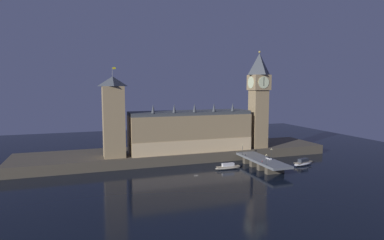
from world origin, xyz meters
TOP-DOWN VIEW (x-y plane):
  - ground_plane at (0.00, 0.00)m, footprint 400.00×400.00m
  - embankment at (0.00, 39.00)m, footprint 220.00×42.00m
  - parliament_hall at (6.78, 31.76)m, footprint 84.40×22.86m
  - clock_tower at (58.09, 27.00)m, footprint 13.47×13.58m
  - victoria_tower at (-45.62, 28.09)m, footprint 13.44×13.44m
  - bridge at (43.03, -5.00)m, footprint 13.72×46.00m
  - car_southbound_lead at (46.05, -7.57)m, footprint 1.93×4.24m
  - pedestrian_near_rail at (37.00, -14.56)m, footprint 0.38×0.38m
  - pedestrian_far_rail at (37.00, 6.43)m, footprint 0.38×0.38m
  - street_lamp_near at (36.60, -19.72)m, footprint 1.34×0.60m
  - street_lamp_mid at (49.47, -5.00)m, footprint 1.34×0.60m
  - street_lamp_far at (36.60, 9.72)m, footprint 1.34×0.60m
  - boat_upstream at (20.90, -1.12)m, footprint 17.33×3.76m
  - boat_downstream at (71.80, -8.00)m, footprint 17.27×8.67m

SIDE VIEW (x-z plane):
  - ground_plane at x=0.00m, z-range 0.00..0.00m
  - boat_upstream at x=20.90m, z-range -0.52..3.36m
  - boat_downstream at x=71.80m, z-range -0.61..3.91m
  - embankment at x=0.00m, z-range 0.00..6.56m
  - bridge at x=43.03m, z-range 0.96..6.71m
  - car_southbound_lead at x=46.05m, z-range 5.70..7.16m
  - pedestrian_far_rail at x=37.00m, z-range 5.79..7.36m
  - pedestrian_near_rail at x=37.00m, z-range 5.80..7.44m
  - street_lamp_mid at x=49.47m, z-range 6.55..12.85m
  - street_lamp_near at x=36.60m, z-range 6.57..13.09m
  - street_lamp_far at x=36.60m, z-range 6.65..13.83m
  - parliament_hall at x=6.78m, z-range 3.69..37.20m
  - victoria_tower at x=-45.62m, z-range 3.67..60.93m
  - clock_tower at x=58.09m, z-range 8.63..79.01m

